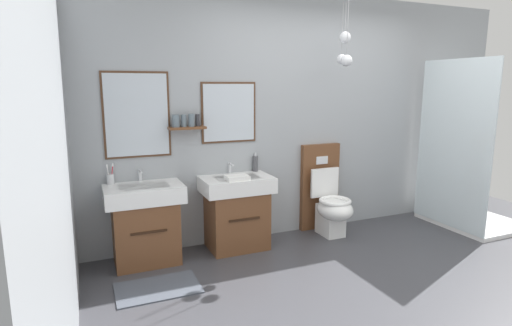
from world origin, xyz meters
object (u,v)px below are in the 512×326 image
(soap_dispenser, at_px, (255,163))
(shower_tray, at_px, (466,192))
(vanity_sink_left, at_px, (145,221))
(folded_hand_towel, at_px, (237,178))
(vanity_sink_right, at_px, (236,210))
(toothbrush_cup, at_px, (110,178))
(toilet, at_px, (327,201))

(soap_dispenser, xyz_separation_m, shower_tray, (2.45, -0.62, -0.42))
(vanity_sink_left, relative_size, folded_hand_towel, 3.42)
(vanity_sink_right, distance_m, shower_tray, 2.78)
(vanity_sink_left, relative_size, toothbrush_cup, 3.85)
(vanity_sink_right, bearing_deg, vanity_sink_left, 180.00)
(toothbrush_cup, height_order, shower_tray, shower_tray)
(vanity_sink_left, height_order, vanity_sink_right, same)
(toothbrush_cup, xyz_separation_m, shower_tray, (3.93, -0.61, -0.39))
(toilet, distance_m, toothbrush_cup, 2.33)
(folded_hand_towel, bearing_deg, soap_dispenser, 43.80)
(shower_tray, bearing_deg, soap_dispenser, 165.87)
(soap_dispenser, height_order, shower_tray, shower_tray)
(vanity_sink_right, xyz_separation_m, shower_tray, (2.74, -0.45, 0.02))
(vanity_sink_left, bearing_deg, shower_tray, -6.95)
(toilet, bearing_deg, soap_dispenser, 168.09)
(vanity_sink_right, height_order, toilet, toilet)
(vanity_sink_right, distance_m, toothbrush_cup, 1.27)
(vanity_sink_left, xyz_separation_m, soap_dispenser, (1.20, 0.17, 0.44))
(soap_dispenser, xyz_separation_m, folded_hand_towel, (-0.33, -0.31, -0.06))
(vanity_sink_left, xyz_separation_m, vanity_sink_right, (0.92, 0.00, 0.00))
(vanity_sink_left, height_order, toilet, toilet)
(vanity_sink_right, distance_m, toilet, 1.10)
(vanity_sink_left, bearing_deg, folded_hand_towel, -9.12)
(vanity_sink_right, relative_size, toothbrush_cup, 3.85)
(toilet, bearing_deg, vanity_sink_right, -179.95)
(soap_dispenser, bearing_deg, vanity_sink_left, -171.87)
(vanity_sink_right, bearing_deg, soap_dispenser, 31.01)
(toothbrush_cup, bearing_deg, soap_dispenser, 0.39)
(folded_hand_towel, bearing_deg, toilet, 7.10)
(toothbrush_cup, bearing_deg, folded_hand_towel, -14.72)
(vanity_sink_right, height_order, soap_dispenser, soap_dispenser)
(folded_hand_towel, bearing_deg, shower_tray, -6.26)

